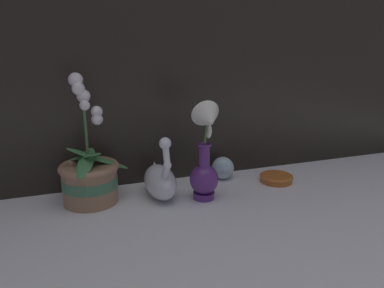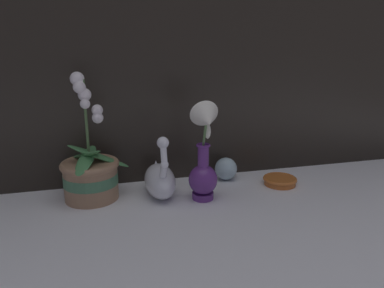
{
  "view_description": "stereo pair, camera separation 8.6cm",
  "coord_description": "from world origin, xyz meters",
  "px_view_note": "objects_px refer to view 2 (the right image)",
  "views": [
    {
      "loc": [
        -0.33,
        -0.88,
        0.47
      ],
      "look_at": [
        0.01,
        0.14,
        0.16
      ],
      "focal_mm": 35.0,
      "sensor_mm": 36.0,
      "label": 1
    },
    {
      "loc": [
        -0.25,
        -0.9,
        0.47
      ],
      "look_at": [
        0.01,
        0.14,
        0.16
      ],
      "focal_mm": 35.0,
      "sensor_mm": 36.0,
      "label": 2
    }
  ],
  "objects_px": {
    "orchid_potted_plant": "(90,172)",
    "glass_sphere": "(226,169)",
    "swan_figurine": "(160,179)",
    "amber_dish": "(280,180)",
    "blue_vase": "(204,160)"
  },
  "relations": [
    {
      "from": "swan_figurine",
      "to": "amber_dish",
      "type": "bearing_deg",
      "value": -1.44
    },
    {
      "from": "swan_figurine",
      "to": "amber_dish",
      "type": "xyz_separation_m",
      "value": [
        0.4,
        -0.01,
        -0.04
      ]
    },
    {
      "from": "blue_vase",
      "to": "amber_dish",
      "type": "relative_size",
      "value": 2.72
    },
    {
      "from": "swan_figurine",
      "to": "blue_vase",
      "type": "xyz_separation_m",
      "value": [
        0.12,
        -0.06,
        0.07
      ]
    },
    {
      "from": "swan_figurine",
      "to": "amber_dish",
      "type": "distance_m",
      "value": 0.4
    },
    {
      "from": "glass_sphere",
      "to": "amber_dish",
      "type": "relative_size",
      "value": 0.69
    },
    {
      "from": "swan_figurine",
      "to": "glass_sphere",
      "type": "height_order",
      "value": "swan_figurine"
    },
    {
      "from": "blue_vase",
      "to": "orchid_potted_plant",
      "type": "bearing_deg",
      "value": 163.34
    },
    {
      "from": "blue_vase",
      "to": "amber_dish",
      "type": "height_order",
      "value": "blue_vase"
    },
    {
      "from": "orchid_potted_plant",
      "to": "swan_figurine",
      "type": "distance_m",
      "value": 0.21
    },
    {
      "from": "orchid_potted_plant",
      "to": "amber_dish",
      "type": "xyz_separation_m",
      "value": [
        0.6,
        -0.04,
        -0.07
      ]
    },
    {
      "from": "blue_vase",
      "to": "glass_sphere",
      "type": "bearing_deg",
      "value": 50.23
    },
    {
      "from": "orchid_potted_plant",
      "to": "glass_sphere",
      "type": "xyz_separation_m",
      "value": [
        0.44,
        0.05,
        -0.04
      ]
    },
    {
      "from": "orchid_potted_plant",
      "to": "swan_figurine",
      "type": "relative_size",
      "value": 1.85
    },
    {
      "from": "orchid_potted_plant",
      "to": "amber_dish",
      "type": "relative_size",
      "value": 3.41
    }
  ]
}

